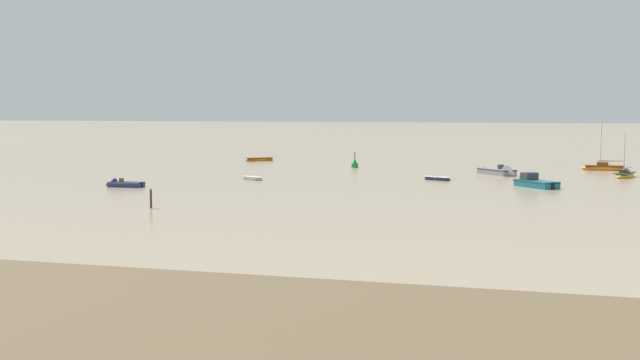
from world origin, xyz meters
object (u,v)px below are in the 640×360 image
at_px(sailboat_moored_2, 625,175).
at_px(channel_buoy, 355,164).
at_px(motorboat_moored_2, 501,173).
at_px(rowboat_moored_2, 253,179).
at_px(rowboat_moored_5, 259,160).
at_px(sailboat_moored_0, 604,168).
at_px(motorboat_moored_1, 531,183).
at_px(mooring_post_right, 151,199).
at_px(rowboat_moored_1, 437,179).
at_px(motorboat_moored_0, 121,185).

height_order(sailboat_moored_2, channel_buoy, sailboat_moored_2).
distance_m(sailboat_moored_2, motorboat_moored_2, 13.81).
height_order(rowboat_moored_2, channel_buoy, channel_buoy).
relative_size(rowboat_moored_5, channel_buoy, 1.90).
xyz_separation_m(sailboat_moored_0, motorboat_moored_1, (-8.69, -24.66, 0.04)).
distance_m(sailboat_moored_2, mooring_post_right, 55.89).
bearing_deg(motorboat_moored_1, sailboat_moored_0, -60.73).
bearing_deg(motorboat_moored_2, rowboat_moored_2, -105.10).
height_order(sailboat_moored_0, mooring_post_right, sailboat_moored_0).
relative_size(sailboat_moored_0, rowboat_moored_5, 1.46).
distance_m(sailboat_moored_2, rowboat_moored_2, 42.48).
distance_m(rowboat_moored_2, channel_buoy, 21.79).
xyz_separation_m(sailboat_moored_0, rowboat_moored_1, (-18.75, -19.78, -0.13)).
distance_m(rowboat_moored_1, motorboat_moored_2, 10.61).
relative_size(rowboat_moored_1, motorboat_moored_2, 0.63).
height_order(rowboat_moored_1, rowboat_moored_5, rowboat_moored_5).
bearing_deg(sailboat_moored_2, rowboat_moored_1, -44.02).
relative_size(rowboat_moored_1, channel_buoy, 1.51).
relative_size(motorboat_moored_0, motorboat_moored_1, 0.77).
bearing_deg(channel_buoy, motorboat_moored_1, -41.45).
height_order(sailboat_moored_0, motorboat_moored_1, sailboat_moored_0).
bearing_deg(rowboat_moored_2, mooring_post_right, 119.95).
relative_size(motorboat_moored_2, rowboat_moored_5, 1.27).
height_order(sailboat_moored_2, motorboat_moored_2, sailboat_moored_2).
bearing_deg(rowboat_moored_1, motorboat_moored_1, 178.37).
bearing_deg(rowboat_moored_2, motorboat_moored_2, -125.09).
xyz_separation_m(motorboat_moored_1, rowboat_moored_5, (-40.11, 29.89, -0.13)).
relative_size(rowboat_moored_1, rowboat_moored_2, 1.11).
distance_m(motorboat_moored_2, rowboat_moored_5, 40.10).
bearing_deg(channel_buoy, rowboat_moored_5, 150.82).
bearing_deg(motorboat_moored_0, motorboat_moored_2, -147.93).
xyz_separation_m(motorboat_moored_2, mooring_post_right, (-25.05, -39.46, 0.47)).
bearing_deg(rowboat_moored_5, rowboat_moored_2, 68.93).
xyz_separation_m(sailboat_moored_2, rowboat_moored_2, (-39.98, -14.36, -0.11)).
bearing_deg(motorboat_moored_1, mooring_post_right, 91.07).
bearing_deg(motorboat_moored_1, motorboat_moored_2, -26.15).
bearing_deg(rowboat_moored_5, motorboat_moored_2, 115.66).
xyz_separation_m(motorboat_moored_0, motorboat_moored_2, (36.18, 24.75, 0.08)).
xyz_separation_m(rowboat_moored_2, channel_buoy, (6.73, 20.72, 0.33)).
distance_m(motorboat_moored_0, motorboat_moored_2, 43.83).
bearing_deg(channel_buoy, motorboat_moored_0, -117.70).
distance_m(sailboat_moored_0, motorboat_moored_2, 16.74).
distance_m(motorboat_moored_2, channel_buoy, 20.72).
bearing_deg(sailboat_moored_0, motorboat_moored_1, 72.05).
height_order(rowboat_moored_2, mooring_post_right, mooring_post_right).
bearing_deg(motorboat_moored_0, mooring_post_right, 124.79).
relative_size(motorboat_moored_2, mooring_post_right, 3.21).
relative_size(sailboat_moored_2, channel_buoy, 2.38).
bearing_deg(rowboat_moored_1, mooring_post_right, 83.31).
relative_size(rowboat_moored_2, motorboat_moored_2, 0.57).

